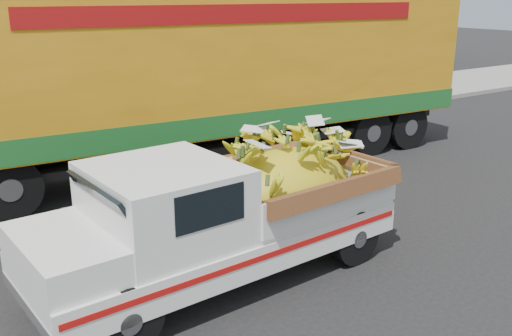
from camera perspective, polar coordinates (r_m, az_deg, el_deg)
ground at (r=7.98m, az=3.79°, el=-10.86°), size 100.00×100.00×0.00m
curb at (r=14.28m, az=-15.20°, el=1.70°), size 60.00×0.25×0.15m
sidewalk at (r=16.23m, az=-17.70°, el=3.30°), size 60.00×4.00×0.14m
building_right at (r=28.74m, az=5.74°, el=15.66°), size 14.00×6.00×6.00m
pickup_truck at (r=7.75m, az=-1.43°, el=-4.01°), size 5.12×2.14×1.76m
semi_trailer at (r=12.45m, az=-3.74°, el=9.68°), size 12.04×3.35×3.80m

